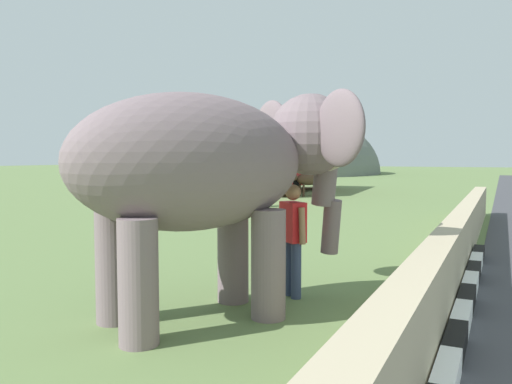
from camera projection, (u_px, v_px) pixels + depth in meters
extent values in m
cube|color=white|center=(446.00, 377.00, 4.44)|extent=(0.90, 0.20, 0.24)
cube|color=black|center=(455.00, 343.00, 5.25)|extent=(0.90, 0.20, 0.24)
cube|color=white|center=(462.00, 319.00, 6.06)|extent=(0.90, 0.20, 0.24)
cube|color=black|center=(467.00, 300.00, 6.86)|extent=(0.90, 0.20, 0.24)
cube|color=white|center=(470.00, 285.00, 7.67)|extent=(0.90, 0.20, 0.24)
cube|color=black|center=(474.00, 272.00, 8.48)|extent=(0.90, 0.20, 0.24)
cube|color=white|center=(476.00, 262.00, 9.28)|extent=(0.90, 0.20, 0.24)
cube|color=black|center=(478.00, 254.00, 10.09)|extent=(0.90, 0.20, 0.24)
cube|color=tan|center=(427.00, 301.00, 5.44)|extent=(28.00, 0.36, 1.00)
cylinder|color=slate|center=(233.00, 253.00, 7.16)|extent=(0.44, 0.44, 1.39)
cylinder|color=slate|center=(268.00, 264.00, 6.40)|extent=(0.44, 0.44, 1.39)
cylinder|color=slate|center=(114.00, 267.00, 6.25)|extent=(0.44, 0.44, 1.39)
cylinder|color=slate|center=(138.00, 282.00, 5.49)|extent=(0.44, 0.44, 1.39)
ellipsoid|color=slate|center=(191.00, 162.00, 6.23)|extent=(3.48, 2.99, 1.70)
sphere|color=slate|center=(310.00, 135.00, 7.21)|extent=(1.16, 1.16, 1.16)
ellipsoid|color=#D84C8C|center=(326.00, 125.00, 7.35)|extent=(0.64, 0.73, 0.44)
ellipsoid|color=slate|center=(271.00, 133.00, 7.78)|extent=(0.68, 0.89, 1.00)
ellipsoid|color=slate|center=(340.00, 128.00, 6.47)|extent=(0.68, 0.89, 1.00)
cylinder|color=slate|center=(326.00, 173.00, 7.40)|extent=(0.53, 0.57, 0.99)
cylinder|color=slate|center=(331.00, 226.00, 7.52)|extent=(0.40, 0.43, 0.82)
cone|color=beige|center=(311.00, 166.00, 7.60)|extent=(0.41, 0.55, 0.22)
cone|color=beige|center=(335.00, 166.00, 7.13)|extent=(0.41, 0.55, 0.22)
cylinder|color=navy|center=(289.00, 268.00, 7.50)|extent=(0.15, 0.15, 0.82)
cylinder|color=navy|center=(296.00, 271.00, 7.33)|extent=(0.15, 0.15, 0.82)
cube|color=red|center=(293.00, 222.00, 7.37)|extent=(0.44, 0.46, 0.58)
cylinder|color=#9E7251|center=(284.00, 222.00, 7.60)|extent=(0.15, 0.15, 0.52)
cylinder|color=#9E7251|center=(302.00, 226.00, 7.14)|extent=(0.15, 0.15, 0.52)
sphere|color=#9E7251|center=(293.00, 192.00, 7.34)|extent=(0.23, 0.23, 0.23)
cube|color=#B21E1E|center=(290.00, 158.00, 29.79)|extent=(9.41, 3.25, 3.00)
cube|color=#3F5160|center=(290.00, 149.00, 29.75)|extent=(8.68, 3.23, 0.76)
cylinder|color=black|center=(287.00, 181.00, 33.05)|extent=(1.02, 0.38, 1.00)
cylinder|color=black|center=(321.00, 182.00, 32.22)|extent=(1.02, 0.38, 1.00)
cylinder|color=black|center=(253.00, 186.00, 27.56)|extent=(1.02, 0.38, 1.00)
cylinder|color=black|center=(294.00, 187.00, 26.72)|extent=(1.02, 0.38, 1.00)
cylinder|color=#473323|center=(304.00, 190.00, 26.36)|extent=(0.12, 0.12, 0.65)
cylinder|color=#473323|center=(300.00, 190.00, 26.68)|extent=(0.12, 0.12, 0.65)
cylinder|color=#473323|center=(318.00, 190.00, 26.79)|extent=(0.12, 0.12, 0.65)
cylinder|color=#473323|center=(314.00, 189.00, 27.11)|extent=(0.12, 0.12, 0.65)
ellipsoid|color=#473323|center=(309.00, 179.00, 26.70)|extent=(1.57, 1.36, 0.66)
ellipsoid|color=#473323|center=(294.00, 177.00, 26.25)|extent=(0.48, 0.44, 0.32)
cylinder|color=#473323|center=(264.00, 199.00, 21.11)|extent=(0.12, 0.12, 0.65)
cylinder|color=#473323|center=(267.00, 199.00, 20.78)|extent=(0.12, 0.12, 0.65)
cylinder|color=#473323|center=(244.00, 199.00, 20.78)|extent=(0.12, 0.12, 0.65)
cylinder|color=#473323|center=(247.00, 200.00, 20.44)|extent=(0.12, 0.12, 0.65)
ellipsoid|color=#473323|center=(255.00, 185.00, 20.74)|extent=(1.52, 1.45, 0.66)
ellipsoid|color=#473323|center=(276.00, 182.00, 21.08)|extent=(0.47, 0.46, 0.32)
ellipsoid|color=slate|center=(283.00, 174.00, 63.58)|extent=(29.46, 23.57, 16.14)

